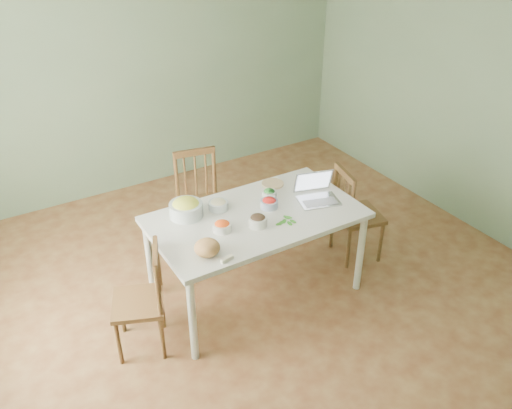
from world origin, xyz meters
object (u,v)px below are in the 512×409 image
chair_right (359,213)px  laptop (319,190)px  chair_far (202,204)px  chair_left (138,301)px  bread_boule (207,248)px  bowl_squash (186,208)px  dining_table (256,255)px

chair_right → laptop: size_ratio=2.82×
chair_far → chair_left: (-1.01, -0.95, -0.05)m
chair_left → bread_boule: 0.69m
bread_boule → bowl_squash: 0.58m
chair_far → bowl_squash: 0.81m
chair_right → bread_boule: chair_right is taller
chair_right → bread_boule: 1.79m
chair_right → bowl_squash: bowl_squash is taller
dining_table → bread_boule: 0.81m
chair_right → laptop: (-0.56, -0.08, 0.45)m
chair_left → bread_boule: bearing=91.1°
chair_right → laptop: 0.72m
laptop → bowl_squash: bearing=176.1°
chair_left → chair_right: (2.23, 0.08, 0.02)m
chair_right → bread_boule: size_ratio=4.93×
chair_far → chair_right: chair_far is taller
chair_left → laptop: (1.67, -0.00, 0.47)m
laptop → chair_right: bearing=24.1°
dining_table → chair_left: (-1.10, -0.09, 0.05)m
dining_table → chair_far: size_ratio=1.73×
bread_boule → bowl_squash: (0.09, 0.57, 0.02)m
dining_table → bowl_squash: 0.75m
bowl_squash → chair_far: bearing=54.8°
laptop → dining_table: bearing=-173.9°
dining_table → chair_left: 1.11m
chair_far → chair_left: 1.39m
chair_right → bread_boule: (-1.72, -0.27, 0.40)m
chair_right → chair_far: bearing=67.6°
dining_table → chair_far: (-0.09, 0.86, 0.09)m
chair_far → laptop: size_ratio=2.96×
laptop → bread_boule: bearing=-155.1°
chair_far → bread_boule: (-0.50, -1.15, 0.38)m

